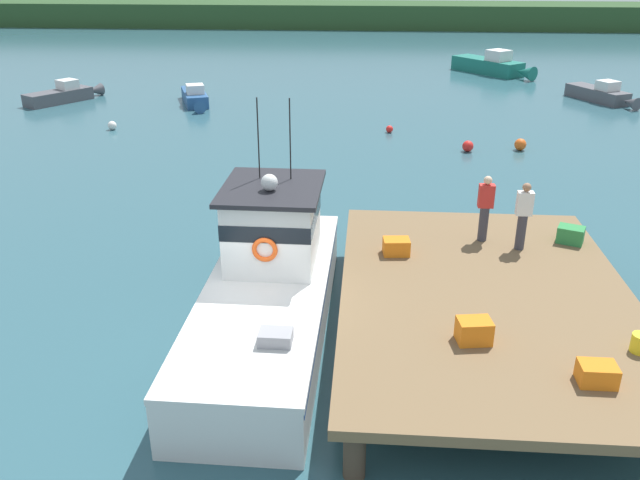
% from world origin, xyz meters
% --- Properties ---
extents(ground_plane, '(200.00, 200.00, 0.00)m').
position_xyz_m(ground_plane, '(0.00, 0.00, 0.00)').
color(ground_plane, '#2D5660').
extents(dock, '(6.00, 9.00, 1.20)m').
position_xyz_m(dock, '(4.80, 0.00, 1.07)').
color(dock, '#4C3D2D').
rests_on(dock, ground).
extents(main_fishing_boat, '(2.65, 9.82, 4.80)m').
position_xyz_m(main_fishing_boat, '(0.21, 0.52, 1.01)').
color(main_fishing_boat, silver).
rests_on(main_fishing_boat, ground).
extents(crate_stack_near_edge, '(0.60, 0.44, 0.35)m').
position_xyz_m(crate_stack_near_edge, '(6.09, -3.00, 1.38)').
color(crate_stack_near_edge, orange).
rests_on(crate_stack_near_edge, dock).
extents(crate_stack_mid_dock, '(0.72, 0.64, 0.40)m').
position_xyz_m(crate_stack_mid_dock, '(7.18, 2.72, 1.40)').
color(crate_stack_mid_dock, '#2D8442').
rests_on(crate_stack_mid_dock, dock).
extents(crate_single_by_cleat, '(0.64, 0.50, 0.37)m').
position_xyz_m(crate_single_by_cleat, '(2.99, 1.75, 1.39)').
color(crate_single_by_cleat, orange).
rests_on(crate_single_by_cleat, dock).
extents(crate_single_far, '(0.66, 0.52, 0.44)m').
position_xyz_m(crate_single_far, '(4.26, -1.89, 1.42)').
color(crate_single_far, orange).
rests_on(crate_single_far, dock).
extents(bait_bucket, '(0.32, 0.32, 0.34)m').
position_xyz_m(bait_bucket, '(7.13, -2.00, 1.37)').
color(bait_bucket, yellow).
rests_on(bait_bucket, dock).
extents(deckhand_by_the_boat, '(0.36, 0.22, 1.63)m').
position_xyz_m(deckhand_by_the_boat, '(5.89, 2.27, 2.06)').
color(deckhand_by_the_boat, '#383842').
rests_on(deckhand_by_the_boat, dock).
extents(deckhand_further_back, '(0.36, 0.22, 1.63)m').
position_xyz_m(deckhand_further_back, '(5.09, 2.71, 2.06)').
color(deckhand_further_back, '#383842').
rests_on(deckhand_further_back, dock).
extents(moored_boat_far_right, '(2.97, 4.56, 1.18)m').
position_xyz_m(moored_boat_far_right, '(14.88, 24.95, 0.41)').
color(moored_boat_far_right, '#4C4C51').
rests_on(moored_boat_far_right, ground).
extents(moored_boat_off_the_point, '(2.32, 4.41, 1.11)m').
position_xyz_m(moored_boat_off_the_point, '(-7.08, 22.63, 0.38)').
color(moored_boat_off_the_point, '#285184').
rests_on(moored_boat_off_the_point, ground).
extents(moored_boat_far_left, '(3.27, 4.26, 1.15)m').
position_xyz_m(moored_boat_far_left, '(-14.38, 22.72, 0.40)').
color(moored_boat_far_left, '#4C4C51').
rests_on(moored_boat_far_left, ground).
extents(moored_boat_mid_harbor, '(4.98, 5.66, 1.60)m').
position_xyz_m(moored_boat_mid_harbor, '(10.34, 33.35, 0.55)').
color(moored_boat_mid_harbor, '#196B5B').
rests_on(moored_boat_mid_harbor, ground).
extents(mooring_buoy_spare_mooring, '(0.40, 0.40, 0.40)m').
position_xyz_m(mooring_buoy_spare_mooring, '(-9.57, 16.98, 0.20)').
color(mooring_buoy_spare_mooring, silver).
rests_on(mooring_buoy_spare_mooring, ground).
extents(mooring_buoy_outer, '(0.32, 0.32, 0.32)m').
position_xyz_m(mooring_buoy_outer, '(3.21, 17.43, 0.16)').
color(mooring_buoy_outer, red).
rests_on(mooring_buoy_outer, ground).
extents(mooring_buoy_inshore, '(0.49, 0.49, 0.49)m').
position_xyz_m(mooring_buoy_inshore, '(8.56, 14.95, 0.24)').
color(mooring_buoy_inshore, '#EA5B19').
rests_on(mooring_buoy_inshore, ground).
extents(mooring_buoy_channel_marker, '(0.46, 0.46, 0.46)m').
position_xyz_m(mooring_buoy_channel_marker, '(6.36, 14.59, 0.23)').
color(mooring_buoy_channel_marker, red).
rests_on(mooring_buoy_channel_marker, ground).
extents(far_shoreline, '(120.00, 8.00, 2.40)m').
position_xyz_m(far_shoreline, '(0.00, 62.00, 1.20)').
color(far_shoreline, '#284723').
rests_on(far_shoreline, ground).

